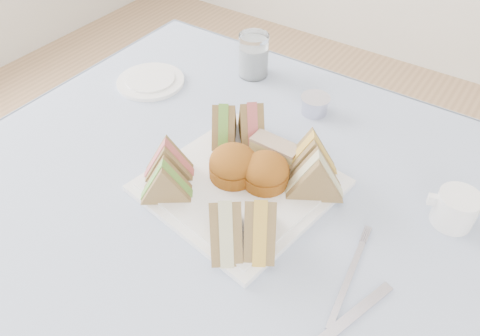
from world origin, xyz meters
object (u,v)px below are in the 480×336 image
Objects in this scene: serving_plate at (240,186)px; creamer_jug at (456,209)px; water_glass at (254,55)px; table at (216,308)px.

serving_plate is 0.37m from creamer_jug.
water_glass is 0.57m from creamer_jug.
creamer_jug is (0.53, -0.20, -0.02)m from water_glass.
serving_plate is 4.31× the size of creamer_jug.
serving_plate is at bearing -177.95° from creamer_jug.
water_glass is (-0.16, 0.39, 0.43)m from table.
water_glass is 1.49× the size of creamer_jug.
serving_plate is 0.39m from water_glass.
water_glass is at bearing 128.35° from serving_plate.
creamer_jug is at bearing 30.61° from serving_plate.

